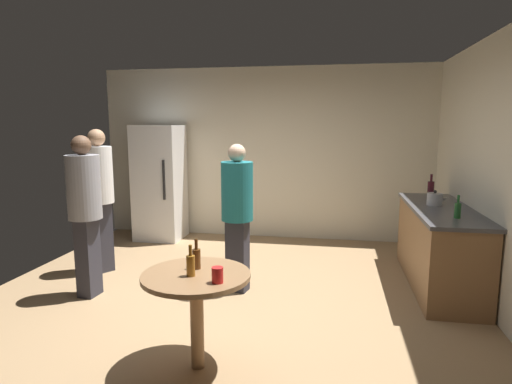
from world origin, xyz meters
TOP-DOWN VIEW (x-y plane):
  - ground_plane at (0.00, 0.00)m, footprint 5.20×5.20m
  - wall_back at (0.00, 2.63)m, footprint 5.32×0.06m
  - wall_side_right at (2.63, 0.00)m, footprint 0.06×5.20m
  - refrigerator at (-1.62, 2.20)m, footprint 0.70×0.68m
  - kitchen_counter at (2.28, 0.82)m, footprint 0.64×1.98m
  - kettle at (2.23, 0.94)m, footprint 0.24×0.17m
  - wine_bottle_on_counter at (2.27, 1.36)m, footprint 0.08×0.08m
  - beer_bottle_on_counter at (2.30, 0.26)m, footprint 0.06×0.06m
  - foreground_table at (0.12, -1.28)m, footprint 0.80×0.80m
  - beer_bottle_amber at (0.10, -1.34)m, footprint 0.06×0.06m
  - beer_bottle_brown at (0.09, -1.18)m, footprint 0.06×0.06m
  - plastic_cup_red at (0.33, -1.43)m, footprint 0.08×0.08m
  - person_in_white_shirt at (-1.71, 0.57)m, footprint 0.47×0.47m
  - person_in_teal_shirt at (0.08, 0.25)m, footprint 0.40×0.40m
  - person_in_gray_shirt at (-1.44, -0.17)m, footprint 0.37×0.37m

SIDE VIEW (x-z plane):
  - ground_plane at x=0.00m, z-range -0.10..0.00m
  - kitchen_counter at x=2.28m, z-range 0.00..0.90m
  - foreground_table at x=0.12m, z-range 0.26..1.00m
  - plastic_cup_red at x=0.33m, z-range 0.73..0.85m
  - beer_bottle_amber at x=0.10m, z-range 0.70..0.93m
  - beer_bottle_brown at x=0.09m, z-range 0.70..0.93m
  - refrigerator at x=-1.62m, z-range 0.00..1.80m
  - person_in_teal_shirt at x=0.08m, z-range 0.13..1.74m
  - kettle at x=2.23m, z-range 0.88..1.06m
  - beer_bottle_on_counter at x=2.30m, z-range 0.87..1.10m
  - person_in_gray_shirt at x=-1.44m, z-range 0.15..1.85m
  - wine_bottle_on_counter at x=2.27m, z-range 0.86..1.17m
  - person_in_white_shirt at x=-1.71m, z-range 0.15..1.91m
  - wall_back at x=0.00m, z-range 0.00..2.70m
  - wall_side_right at x=2.63m, z-range 0.00..2.70m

